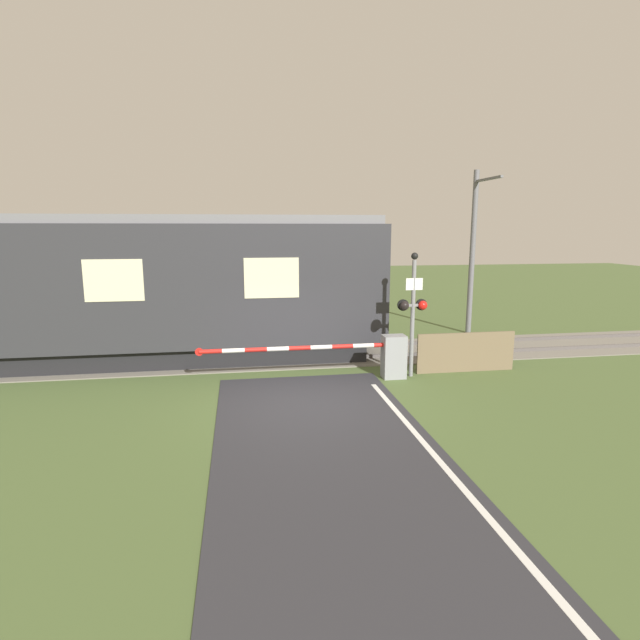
% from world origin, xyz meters
% --- Properties ---
extents(ground_plane, '(80.00, 80.00, 0.00)m').
position_xyz_m(ground_plane, '(0.00, 0.00, 0.00)').
color(ground_plane, '#4C6033').
extents(track_bed, '(36.00, 3.20, 0.13)m').
position_xyz_m(track_bed, '(0.00, 4.28, 0.02)').
color(track_bed, slate).
rests_on(track_bed, ground_plane).
extents(train, '(14.92, 2.79, 4.27)m').
position_xyz_m(train, '(-4.71, 4.28, 2.18)').
color(train, black).
rests_on(train, ground_plane).
extents(crossing_barrier, '(5.40, 0.44, 1.15)m').
position_xyz_m(crossing_barrier, '(2.07, 1.56, 0.63)').
color(crossing_barrier, gray).
rests_on(crossing_barrier, ground_plane).
extents(signal_post, '(0.80, 0.26, 3.30)m').
position_xyz_m(signal_post, '(3.00, 1.61, 1.87)').
color(signal_post, gray).
rests_on(signal_post, ground_plane).
extents(catenary_pole, '(0.20, 1.90, 5.97)m').
position_xyz_m(catenary_pole, '(7.02, 6.58, 3.13)').
color(catenary_pole, slate).
rests_on(catenary_pole, ground_plane).
extents(roadside_fence, '(2.80, 0.06, 1.10)m').
position_xyz_m(roadside_fence, '(4.63, 1.79, 0.55)').
color(roadside_fence, '#726047').
rests_on(roadside_fence, ground_plane).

